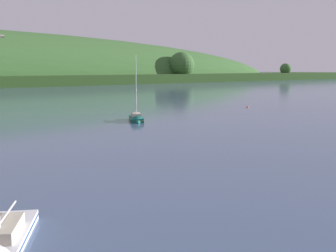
% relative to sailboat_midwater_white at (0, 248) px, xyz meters
% --- Properties ---
extents(sailboat_midwater_white, '(4.37, 6.68, 10.02)m').
position_rel_sailboat_midwater_white_xyz_m(sailboat_midwater_white, '(0.00, 0.00, 0.00)').
color(sailboat_midwater_white, white).
rests_on(sailboat_midwater_white, ground).
extents(sailboat_outer_reach, '(4.09, 6.46, 10.60)m').
position_rel_sailboat_midwater_white_xyz_m(sailboat_outer_reach, '(24.54, 34.38, 0.08)').
color(sailboat_outer_reach, '#0F564C').
rests_on(sailboat_outer_reach, ground).
extents(mooring_buoy_foreground, '(0.46, 0.46, 0.54)m').
position_rel_sailboat_midwater_white_xyz_m(mooring_buoy_foreground, '(53.59, 41.51, -0.17)').
color(mooring_buoy_foreground, '#EA5B19').
rests_on(mooring_buoy_foreground, ground).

